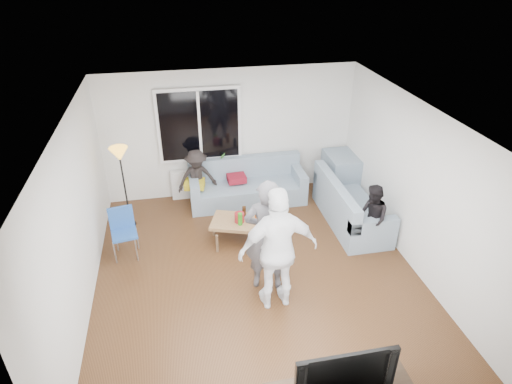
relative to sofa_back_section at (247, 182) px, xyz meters
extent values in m
cube|color=#56351C|center=(-0.25, -2.27, -0.45)|extent=(5.00, 5.50, 0.04)
cube|color=white|center=(-0.25, -2.27, 2.20)|extent=(5.00, 5.50, 0.04)
cube|color=silver|center=(-0.25, 0.50, 0.88)|extent=(5.00, 0.04, 2.60)
cube|color=silver|center=(-0.25, -5.04, 0.88)|extent=(5.00, 0.04, 2.60)
cube|color=silver|center=(-2.77, -2.27, 0.88)|extent=(0.04, 5.50, 2.60)
cube|color=silver|center=(2.27, -2.27, 0.88)|extent=(0.04, 5.50, 2.60)
cube|color=white|center=(-0.85, 0.42, 1.12)|extent=(1.62, 0.06, 1.47)
cube|color=black|center=(-0.85, 0.38, 1.12)|extent=(1.50, 0.02, 1.35)
cube|color=white|center=(-0.85, 0.37, 1.12)|extent=(0.05, 0.03, 1.35)
cube|color=silver|center=(-0.85, 0.38, -0.11)|extent=(1.30, 0.12, 0.62)
imported|color=#366E2C|center=(-0.47, 0.35, 0.36)|extent=(0.22, 0.20, 0.34)
imported|color=silver|center=(-0.91, 0.35, 0.28)|extent=(0.21, 0.21, 0.17)
cube|color=gray|center=(2.10, 0.00, 0.00)|extent=(0.85, 0.85, 0.85)
cube|color=gold|center=(-1.05, -0.02, 0.09)|extent=(0.43, 0.38, 0.14)
cube|color=maroon|center=(-0.21, 0.06, 0.09)|extent=(0.38, 0.32, 0.13)
cube|color=#99774A|center=(-0.31, -1.33, -0.22)|extent=(1.24, 0.93, 0.40)
cylinder|color=maroon|center=(-0.38, -1.33, 0.06)|extent=(0.17, 0.17, 0.17)
imported|color=#525157|center=(-0.17, -2.55, 0.48)|extent=(0.75, 0.59, 1.82)
imported|color=white|center=(-0.10, -2.95, 0.52)|extent=(1.13, 0.51, 1.90)
imported|color=black|center=(1.77, -1.95, 0.17)|extent=(0.48, 0.60, 1.19)
imported|color=black|center=(-0.99, 0.03, 0.17)|extent=(0.84, 0.57, 1.20)
imported|color=black|center=(0.14, -4.77, 0.33)|extent=(1.08, 0.14, 0.62)
cylinder|color=black|center=(0.04, -1.19, 0.08)|extent=(0.07, 0.07, 0.21)
cylinder|color=black|center=(-0.28, -1.22, 0.08)|extent=(0.07, 0.07, 0.22)
cylinder|color=#C44F11|center=(-0.09, -1.44, 0.09)|extent=(0.07, 0.07, 0.22)
cylinder|color=#288818|center=(-0.38, -1.43, 0.09)|extent=(0.08, 0.08, 0.22)
camera|label=1|loc=(-1.32, -7.57, 4.13)|focal=30.53mm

